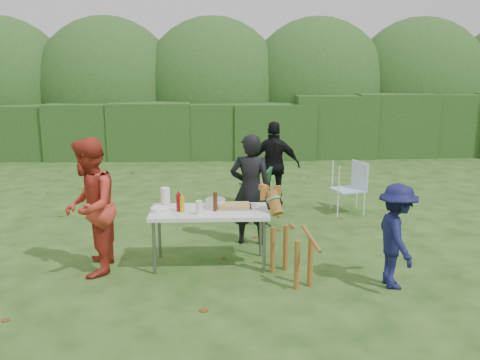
{
  "coord_description": "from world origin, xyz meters",
  "views": [
    {
      "loc": [
        0.22,
        -6.21,
        2.56
      ],
      "look_at": [
        0.48,
        0.59,
        1.0
      ],
      "focal_mm": 38.0,
      "sensor_mm": 36.0,
      "label": 1
    }
  ],
  "objects_px": {
    "dog": "(291,239)",
    "lawn_chair": "(348,187)",
    "child": "(396,236)",
    "person_red_jacket": "(90,207)",
    "ketchup_bottle": "(179,203)",
    "paper_towel_roll": "(165,198)",
    "mustard_bottle": "(182,204)",
    "camping_chair": "(254,195)",
    "beer_bottle": "(215,202)",
    "person_black_puffy": "(274,165)",
    "person_cook": "(251,189)",
    "folding_table": "(209,214)"
  },
  "relations": [
    {
      "from": "person_cook",
      "to": "beer_bottle",
      "type": "bearing_deg",
      "value": 66.27
    },
    {
      "from": "ketchup_bottle",
      "to": "paper_towel_roll",
      "type": "distance_m",
      "value": 0.26
    },
    {
      "from": "beer_bottle",
      "to": "mustard_bottle",
      "type": "bearing_deg",
      "value": -173.75
    },
    {
      "from": "dog",
      "to": "lawn_chair",
      "type": "relative_size",
      "value": 1.19
    },
    {
      "from": "camping_chair",
      "to": "paper_towel_roll",
      "type": "height_order",
      "value": "paper_towel_roll"
    },
    {
      "from": "folding_table",
      "to": "person_cook",
      "type": "distance_m",
      "value": 1.0
    },
    {
      "from": "dog",
      "to": "camping_chair",
      "type": "xyz_separation_m",
      "value": [
        -0.3,
        2.35,
        -0.06
      ]
    },
    {
      "from": "dog",
      "to": "mustard_bottle",
      "type": "height_order",
      "value": "dog"
    },
    {
      "from": "person_cook",
      "to": "child",
      "type": "height_order",
      "value": "person_cook"
    },
    {
      "from": "person_red_jacket",
      "to": "lawn_chair",
      "type": "distance_m",
      "value": 4.59
    },
    {
      "from": "lawn_chair",
      "to": "ketchup_bottle",
      "type": "xyz_separation_m",
      "value": [
        -2.76,
        -2.34,
        0.4
      ]
    },
    {
      "from": "lawn_chair",
      "to": "person_cook",
      "type": "bearing_deg",
      "value": 20.82
    },
    {
      "from": "child",
      "to": "dog",
      "type": "relative_size",
      "value": 1.15
    },
    {
      "from": "person_red_jacket",
      "to": "person_black_puffy",
      "type": "height_order",
      "value": "person_red_jacket"
    },
    {
      "from": "person_cook",
      "to": "child",
      "type": "distance_m",
      "value": 2.23
    },
    {
      "from": "paper_towel_roll",
      "to": "ketchup_bottle",
      "type": "bearing_deg",
      "value": -45.07
    },
    {
      "from": "camping_chair",
      "to": "ketchup_bottle",
      "type": "bearing_deg",
      "value": 75.27
    },
    {
      "from": "person_red_jacket",
      "to": "camping_chair",
      "type": "height_order",
      "value": "person_red_jacket"
    },
    {
      "from": "lawn_chair",
      "to": "beer_bottle",
      "type": "xyz_separation_m",
      "value": [
        -2.29,
        -2.34,
        0.41
      ]
    },
    {
      "from": "person_black_puffy",
      "to": "paper_towel_roll",
      "type": "xyz_separation_m",
      "value": [
        -1.68,
        -2.53,
        0.09
      ]
    },
    {
      "from": "person_red_jacket",
      "to": "beer_bottle",
      "type": "relative_size",
      "value": 7.1
    },
    {
      "from": "person_cook",
      "to": "paper_towel_roll",
      "type": "distance_m",
      "value": 1.32
    },
    {
      "from": "lawn_chair",
      "to": "mustard_bottle",
      "type": "xyz_separation_m",
      "value": [
        -2.71,
        -2.38,
        0.39
      ]
    },
    {
      "from": "person_cook",
      "to": "mustard_bottle",
      "type": "distance_m",
      "value": 1.27
    },
    {
      "from": "person_black_puffy",
      "to": "mustard_bottle",
      "type": "xyz_separation_m",
      "value": [
        -1.45,
        -2.76,
        0.06
      ]
    },
    {
      "from": "person_black_puffy",
      "to": "beer_bottle",
      "type": "xyz_separation_m",
      "value": [
        -1.03,
        -2.72,
        0.08
      ]
    },
    {
      "from": "dog",
      "to": "person_black_puffy",
      "type": "bearing_deg",
      "value": -27.16
    },
    {
      "from": "dog",
      "to": "lawn_chair",
      "type": "height_order",
      "value": "dog"
    },
    {
      "from": "dog",
      "to": "mustard_bottle",
      "type": "distance_m",
      "value": 1.43
    },
    {
      "from": "folding_table",
      "to": "beer_bottle",
      "type": "relative_size",
      "value": 6.25
    },
    {
      "from": "beer_bottle",
      "to": "camping_chair",
      "type": "bearing_deg",
      "value": 72.1
    },
    {
      "from": "person_red_jacket",
      "to": "child",
      "type": "relative_size",
      "value": 1.38
    },
    {
      "from": "person_red_jacket",
      "to": "mustard_bottle",
      "type": "bearing_deg",
      "value": 91.93
    },
    {
      "from": "dog",
      "to": "child",
      "type": "bearing_deg",
      "value": -126.74
    },
    {
      "from": "child",
      "to": "person_red_jacket",
      "type": "bearing_deg",
      "value": 81.59
    },
    {
      "from": "folding_table",
      "to": "paper_towel_roll",
      "type": "relative_size",
      "value": 5.77
    },
    {
      "from": "mustard_bottle",
      "to": "paper_towel_roll",
      "type": "distance_m",
      "value": 0.33
    },
    {
      "from": "person_red_jacket",
      "to": "lawn_chair",
      "type": "relative_size",
      "value": 1.88
    },
    {
      "from": "person_cook",
      "to": "camping_chair",
      "type": "xyz_separation_m",
      "value": [
        0.11,
        1.04,
        -0.35
      ]
    },
    {
      "from": "camping_chair",
      "to": "mustard_bottle",
      "type": "bearing_deg",
      "value": 76.96
    },
    {
      "from": "ketchup_bottle",
      "to": "mustard_bottle",
      "type": "bearing_deg",
      "value": -43.21
    },
    {
      "from": "paper_towel_roll",
      "to": "camping_chair",
      "type": "bearing_deg",
      "value": 53.55
    },
    {
      "from": "dog",
      "to": "camping_chair",
      "type": "relative_size",
      "value": 1.19
    },
    {
      "from": "paper_towel_roll",
      "to": "mustard_bottle",
      "type": "bearing_deg",
      "value": -44.7
    },
    {
      "from": "mustard_bottle",
      "to": "beer_bottle",
      "type": "height_order",
      "value": "beer_bottle"
    },
    {
      "from": "lawn_chair",
      "to": "mustard_bottle",
      "type": "bearing_deg",
      "value": 22.43
    },
    {
      "from": "paper_towel_roll",
      "to": "beer_bottle",
      "type": "bearing_deg",
      "value": -15.99
    },
    {
      "from": "person_black_puffy",
      "to": "child",
      "type": "relative_size",
      "value": 1.27
    },
    {
      "from": "person_red_jacket",
      "to": "beer_bottle",
      "type": "xyz_separation_m",
      "value": [
        1.53,
        0.16,
        0.01
      ]
    },
    {
      "from": "folding_table",
      "to": "dog",
      "type": "distance_m",
      "value": 1.12
    }
  ]
}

